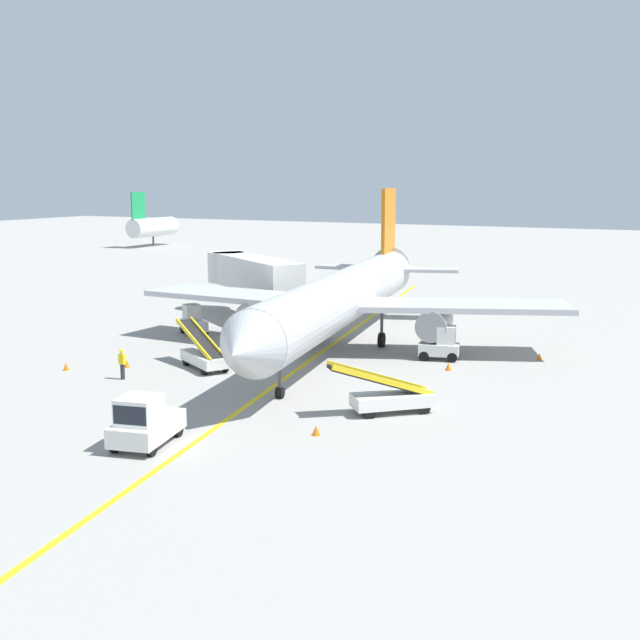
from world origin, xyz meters
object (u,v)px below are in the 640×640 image
baggage_tug_near_wing (442,345)px  safety_cone_nose_right (127,364)px  safety_cone_nose_left (539,357)px  jet_bridge (248,273)px  pushback_tug (144,423)px  belt_loader_forward_hold (390,396)px  safety_cone_wingtip_right (316,430)px  safety_cone_wingtip_left (66,367)px  baggage_tug_by_cargo_door (193,321)px  safety_cone_tail_area (448,367)px  airliner (343,297)px  belt_loader_aft_hold (204,355)px  ground_crew_marshaller (122,363)px

baggage_tug_near_wing → safety_cone_nose_right: (-15.82, -9.97, -0.71)m
baggage_tug_near_wing → safety_cone_nose_left: bearing=25.7°
jet_bridge → baggage_tug_near_wing: (18.40, -7.87, -2.62)m
pushback_tug → belt_loader_forward_hold: size_ratio=0.86×
baggage_tug_near_wing → safety_cone_wingtip_right: (-0.36, -16.25, -0.71)m
belt_loader_forward_hold → safety_cone_wingtip_left: bearing=-178.9°
baggage_tug_by_cargo_door → safety_cone_tail_area: baggage_tug_by_cargo_door is taller
safety_cone_nose_left → safety_cone_wingtip_left: size_ratio=1.00×
safety_cone_nose_left → safety_cone_tail_area: same height
safety_cone_wingtip_right → airliner: bearing=110.8°
baggage_tug_near_wing → safety_cone_tail_area: bearing=-63.4°
baggage_tug_near_wing → baggage_tug_by_cargo_door: same height
belt_loader_aft_hold → safety_cone_tail_area: bearing=24.2°
baggage_tug_near_wing → ground_crew_marshaller: (-14.18, -12.28, -0.02)m
safety_cone_nose_right → safety_cone_nose_left: bearing=30.6°
jet_bridge → safety_cone_wingtip_right: bearing=-53.2°
pushback_tug → baggage_tug_near_wing: bearing=73.6°
airliner → safety_cone_wingtip_left: (-11.90, -12.16, -3.20)m
safety_cone_tail_area → jet_bridge: bearing=152.4°
baggage_tug_by_cargo_door → belt_loader_forward_hold: size_ratio=0.59×
jet_bridge → safety_cone_wingtip_left: bearing=-90.2°
ground_crew_marshaller → safety_cone_nose_left: size_ratio=3.86×
airliner → belt_loader_aft_hold: 10.02m
baggage_tug_by_cargo_door → safety_cone_tail_area: bearing=-7.3°
belt_loader_aft_hold → safety_cone_tail_area: size_ratio=11.17×
jet_bridge → ground_crew_marshaller: bearing=-78.2°
safety_cone_nose_left → safety_cone_wingtip_left: 27.97m
safety_cone_wingtip_left → baggage_tug_near_wing: bearing=33.2°
baggage_tug_near_wing → belt_loader_aft_hold: belt_loader_aft_hold is taller
airliner → ground_crew_marshaller: size_ratio=20.73×
baggage_tug_by_cargo_door → safety_cone_wingtip_left: baggage_tug_by_cargo_door is taller
belt_loader_aft_hold → safety_cone_tail_area: (12.84, 5.78, -0.56)m
airliner → ground_crew_marshaller: (-7.61, -12.35, -2.51)m
baggage_tug_by_cargo_door → safety_cone_wingtip_left: bearing=-91.1°
belt_loader_aft_hold → safety_cone_wingtip_left: bearing=-150.1°
pushback_tug → belt_loader_forward_hold: belt_loader_forward_hold is taller
belt_loader_forward_hold → belt_loader_aft_hold: same height
pushback_tug → ground_crew_marshaller: 11.63m
baggage_tug_by_cargo_door → safety_cone_nose_right: baggage_tug_by_cargo_door is taller
safety_cone_wingtip_right → safety_cone_tail_area: 13.95m
jet_bridge → airliner: bearing=-33.4°
airliner → belt_loader_aft_hold: airliner is taller
jet_bridge → safety_cone_nose_right: size_ratio=27.12×
airliner → safety_cone_wingtip_left: size_ratio=80.11×
safety_cone_nose_left → safety_cone_tail_area: (-4.16, -4.96, 0.00)m
ground_crew_marshaller → safety_cone_nose_left: ground_crew_marshaller is taller
safety_cone_wingtip_left → belt_loader_forward_hold: bearing=1.1°
baggage_tug_near_wing → ground_crew_marshaller: baggage_tug_near_wing is taller
belt_loader_aft_hold → pushback_tug: bearing=-65.7°
ground_crew_marshaller → safety_cone_wingtip_right: bearing=-16.0°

